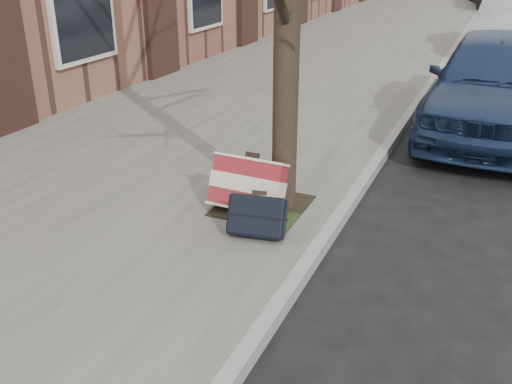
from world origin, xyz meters
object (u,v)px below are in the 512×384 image
at_px(suitcase_navy, 257,215).
at_px(car_near_front, 496,83).
at_px(car_near_mid, 508,28).
at_px(suitcase_red, 248,185).

xyz_separation_m(suitcase_navy, car_near_front, (1.72, 4.46, 0.40)).
xyz_separation_m(suitcase_navy, car_near_mid, (1.69, 11.05, 0.31)).
bearing_deg(car_near_mid, suitcase_red, -97.52).
relative_size(suitcase_navy, car_near_mid, 0.14).
distance_m(suitcase_red, suitcase_navy, 0.54).
distance_m(car_near_front, car_near_mid, 6.59).
xyz_separation_m(car_near_front, car_near_mid, (-0.03, 6.59, -0.09)).
height_order(car_near_front, car_near_mid, car_near_front).
bearing_deg(suitcase_navy, suitcase_red, 114.81).
bearing_deg(car_near_front, suitcase_navy, -109.30).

